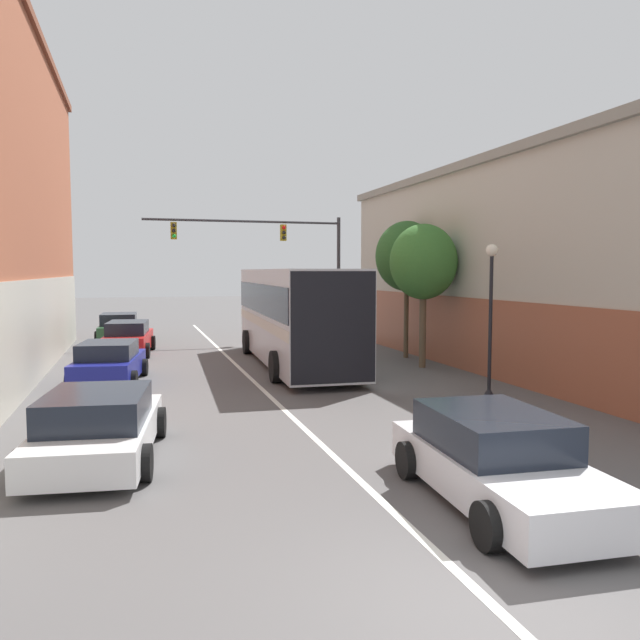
# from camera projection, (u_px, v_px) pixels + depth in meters

# --- Properties ---
(ground_plane) EXTENTS (160.00, 160.00, 0.00)m
(ground_plane) POSITION_uv_depth(u_px,v_px,m) (497.00, 609.00, 6.37)
(ground_plane) COLOR #565454
(lane_center_line) EXTENTS (0.14, 41.05, 0.01)m
(lane_center_line) POSITION_uv_depth(u_px,v_px,m) (250.00, 377.00, 20.26)
(lane_center_line) COLOR silver
(lane_center_line) RESTS_ON ground_plane
(building_right_storefront) EXTENTS (9.31, 22.71, 7.26)m
(building_right_storefront) POSITION_uv_depth(u_px,v_px,m) (588.00, 263.00, 22.11)
(building_right_storefront) COLOR #B7B2A3
(building_right_storefront) RESTS_ON ground_plane
(bus) EXTENTS (3.22, 11.29, 3.52)m
(bus) POSITION_uv_depth(u_px,v_px,m) (294.00, 312.00, 22.81)
(bus) COLOR #B7B7BC
(bus) RESTS_ON ground_plane
(hatchback_foreground) EXTENTS (2.27, 4.54, 1.34)m
(hatchback_foreground) POSITION_uv_depth(u_px,v_px,m) (498.00, 460.00, 9.29)
(hatchback_foreground) COLOR silver
(hatchback_foreground) RESTS_ON ground_plane
(parked_car_left_near) EXTENTS (2.37, 4.15, 1.30)m
(parked_car_left_near) POSITION_uv_depth(u_px,v_px,m) (109.00, 363.00, 19.19)
(parked_car_left_near) COLOR navy
(parked_car_left_near) RESTS_ON ground_plane
(parked_car_left_mid) EXTENTS (2.15, 4.22, 1.39)m
(parked_car_left_mid) POSITION_uv_depth(u_px,v_px,m) (119.00, 328.00, 30.53)
(parked_car_left_mid) COLOR #285633
(parked_car_left_mid) RESTS_ON ground_plane
(parked_car_left_far) EXTENTS (2.53, 4.69, 1.29)m
(parked_car_left_far) POSITION_uv_depth(u_px,v_px,m) (99.00, 427.00, 11.35)
(parked_car_left_far) COLOR silver
(parked_car_left_far) RESTS_ON ground_plane
(parked_car_left_distant) EXTENTS (2.27, 4.61, 1.39)m
(parked_car_left_distant) POSITION_uv_depth(u_px,v_px,m) (128.00, 339.00, 25.81)
(parked_car_left_distant) COLOR red
(parked_car_left_distant) RESTS_ON ground_plane
(traffic_signal_gantry) EXTENTS (9.75, 0.36, 6.17)m
(traffic_signal_gantry) POSITION_uv_depth(u_px,v_px,m) (281.00, 249.00, 30.93)
(traffic_signal_gantry) COLOR #333338
(traffic_signal_gantry) RESTS_ON ground_plane
(street_lamp) EXTENTS (0.34, 0.34, 4.20)m
(street_lamp) POSITION_uv_depth(u_px,v_px,m) (491.00, 302.00, 17.30)
(street_lamp) COLOR black
(street_lamp) RESTS_ON ground_plane
(street_tree_near) EXTENTS (2.43, 2.19, 5.12)m
(street_tree_near) POSITION_uv_depth(u_px,v_px,m) (423.00, 262.00, 22.09)
(street_tree_near) COLOR brown
(street_tree_near) RESTS_ON ground_plane
(street_tree_far) EXTENTS (2.52, 2.27, 5.42)m
(street_tree_far) POSITION_uv_depth(u_px,v_px,m) (407.00, 257.00, 24.61)
(street_tree_far) COLOR brown
(street_tree_far) RESTS_ON ground_plane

